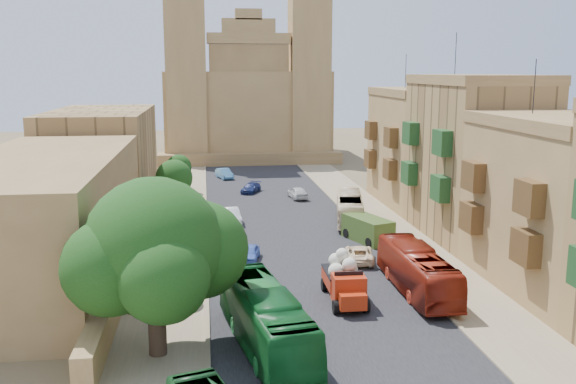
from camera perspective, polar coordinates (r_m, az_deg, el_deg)
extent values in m
plane|color=brown|center=(31.24, 6.41, -16.24)|extent=(260.00, 260.00, 0.00)
cube|color=black|center=(59.12, -0.50, -3.09)|extent=(14.00, 140.00, 0.01)
cube|color=#887659|center=(60.97, 8.41, -2.78)|extent=(5.00, 140.00, 0.01)
cube|color=#887659|center=(58.78, -9.75, -3.33)|extent=(5.00, 140.00, 0.01)
cube|color=#887659|center=(60.33, 6.12, -2.82)|extent=(0.25, 140.00, 0.12)
cube|color=#887659|center=(58.71, -7.31, -3.22)|extent=(0.25, 140.00, 0.12)
cube|color=olive|center=(45.24, 23.18, -1.47)|extent=(8.00, 14.00, 10.50)
cube|color=olive|center=(44.47, 23.71, 5.66)|extent=(8.20, 14.00, 0.80)
cylinder|color=black|center=(46.31, 21.06, 8.75)|extent=(0.06, 0.06, 3.60)
cube|color=#54381C|center=(40.05, 20.36, -4.63)|extent=(0.90, 2.20, 2.00)
cube|color=#54381C|center=(46.90, 15.95, -2.18)|extent=(0.90, 2.20, 2.00)
cube|color=#54381C|center=(39.41, 20.64, -0.50)|extent=(0.90, 2.20, 2.00)
cube|color=#54381C|center=(46.36, 16.14, 1.37)|extent=(0.90, 2.20, 2.00)
cube|color=#9B7746|center=(57.32, 16.22, 2.66)|extent=(8.00, 14.00, 13.00)
cube|color=olive|center=(56.81, 16.59, 9.56)|extent=(8.20, 14.00, 0.80)
cylinder|color=black|center=(59.02, 14.68, 11.82)|extent=(0.06, 0.06, 3.60)
cube|color=#1C471F|center=(52.30, 13.36, 0.32)|extent=(0.90, 2.20, 2.00)
cube|color=#1C471F|center=(59.59, 10.72, 1.67)|extent=(0.90, 2.20, 2.00)
cube|color=#1C471F|center=(51.79, 13.54, 4.28)|extent=(0.90, 2.20, 2.00)
cube|color=#1C471F|center=(59.14, 10.84, 5.16)|extent=(0.90, 2.20, 2.00)
cube|color=olive|center=(70.35, 11.66, 3.67)|extent=(8.00, 14.00, 11.50)
cube|color=olive|center=(69.89, 11.85, 8.68)|extent=(8.20, 14.00, 0.80)
cylinder|color=black|center=(72.19, 10.42, 10.54)|extent=(0.06, 0.06, 3.60)
cube|color=#54381C|center=(65.49, 9.04, 2.03)|extent=(0.90, 2.20, 2.00)
cube|color=#54381C|center=(72.96, 7.31, 2.96)|extent=(0.90, 2.20, 2.00)
cube|color=#54381C|center=(65.09, 9.12, 4.83)|extent=(0.90, 2.20, 2.00)
cube|color=#54381C|center=(72.60, 7.37, 5.48)|extent=(0.90, 2.20, 2.00)
cube|color=olive|center=(49.15, -13.74, -5.20)|extent=(1.00, 40.00, 1.80)
cube|color=olive|center=(47.40, -20.80, -2.07)|extent=(10.00, 28.00, 8.40)
cube|color=#9B7746|center=(72.44, -16.19, 3.07)|extent=(10.00, 22.00, 10.00)
cube|color=olive|center=(108.45, -3.77, 6.95)|extent=(26.00, 20.00, 14.00)
cube|color=olive|center=(98.63, -3.34, 3.01)|extent=(28.00, 4.00, 1.80)
cube|color=olive|center=(99.52, -3.47, 8.34)|extent=(12.00, 2.00, 16.00)
cube|color=olive|center=(99.55, -3.53, 13.47)|extent=(12.60, 2.40, 1.60)
cube|color=olive|center=(99.64, -3.54, 14.44)|extent=(8.00, 2.00, 2.40)
cube|color=olive|center=(99.78, -3.55, 15.47)|extent=(4.00, 2.00, 1.60)
cube|color=olive|center=(100.53, -9.06, 10.82)|extent=(6.00, 6.00, 29.00)
cube|color=olive|center=(101.82, 1.89, 10.94)|extent=(6.00, 6.00, 29.00)
cylinder|color=#36261B|center=(33.49, -11.57, -11.24)|extent=(0.91, 0.91, 3.46)
sphere|color=#11340E|center=(32.25, -11.83, -4.77)|extent=(6.92, 6.92, 6.92)
sphere|color=#11340E|center=(33.34, -7.89, -5.10)|extent=(5.10, 5.10, 5.10)
sphere|color=#11340E|center=(31.89, -15.50, -6.47)|extent=(4.73, 4.73, 4.73)
sphere|color=#11340E|center=(30.38, -11.03, -7.50)|extent=(4.37, 4.37, 4.37)
sphere|color=#11340E|center=(34.09, -13.31, -2.72)|extent=(4.01, 4.01, 4.01)
cylinder|color=#36261B|center=(41.26, -11.45, -8.02)|extent=(0.44, 0.44, 2.04)
sphere|color=#11340E|center=(40.65, -11.56, -5.27)|extent=(2.97, 2.97, 2.97)
cylinder|color=#36261B|center=(52.73, -10.58, -3.77)|extent=(0.44, 0.44, 2.19)
sphere|color=#11340E|center=(52.23, -10.66, -1.42)|extent=(3.18, 3.18, 3.18)
cylinder|color=#36261B|center=(64.38, -10.03, -0.97)|extent=(0.44, 0.44, 2.50)
sphere|color=#11340E|center=(63.92, -10.10, 1.24)|extent=(3.63, 3.63, 3.63)
cylinder|color=#36261B|center=(76.20, -9.63, 0.67)|extent=(0.44, 0.44, 2.03)
sphere|color=#11340E|center=(75.87, -9.68, 2.20)|extent=(2.96, 2.96, 2.96)
cube|color=#B4280D|center=(41.17, 4.78, -7.69)|extent=(2.08, 3.35, 0.83)
cube|color=black|center=(41.02, 4.79, -7.07)|extent=(2.12, 3.40, 0.11)
cube|color=#B4280D|center=(39.17, 5.39, -8.53)|extent=(1.96, 1.60, 1.66)
cube|color=#B4280D|center=(38.28, 5.73, -9.59)|extent=(1.58, 1.13, 0.92)
cube|color=black|center=(38.96, 5.41, -7.63)|extent=(1.75, 0.12, 0.83)
cylinder|color=black|center=(38.52, 4.27, -10.16)|extent=(0.33, 0.83, 0.83)
cylinder|color=black|center=(38.89, 6.98, -10.01)|extent=(0.33, 0.83, 0.83)
cylinder|color=black|center=(42.27, 3.23, -8.22)|extent=(0.33, 0.83, 0.83)
cylinder|color=black|center=(42.61, 5.70, -8.10)|extent=(0.33, 0.83, 0.83)
sphere|color=beige|center=(40.35, 4.30, -7.03)|extent=(1.01, 1.01, 1.01)
sphere|color=beige|center=(40.79, 5.51, -6.85)|extent=(1.01, 1.01, 1.01)
sphere|color=beige|center=(41.47, 4.64, -6.54)|extent=(1.01, 1.01, 1.01)
sphere|color=beige|center=(40.82, 4.27, -6.07)|extent=(0.92, 0.92, 0.92)
sphere|color=beige|center=(40.10, 5.49, -6.47)|extent=(0.92, 0.92, 0.92)
sphere|color=beige|center=(40.60, 4.84, -5.56)|extent=(0.83, 0.83, 0.83)
cube|color=#3C5720|center=(54.32, 7.10, -3.32)|extent=(3.68, 5.37, 2.04)
cylinder|color=black|center=(52.58, 7.26, -4.49)|extent=(0.58, 0.88, 0.81)
cylinder|color=black|center=(53.66, 8.97, -4.22)|extent=(0.58, 0.88, 0.81)
cylinder|color=black|center=(55.34, 5.26, -3.67)|extent=(0.58, 0.88, 0.81)
cylinder|color=black|center=(56.37, 6.92, -3.44)|extent=(0.58, 0.88, 0.81)
imported|color=#156427|center=(33.67, -2.01, -11.18)|extent=(4.49, 11.59, 3.15)
imported|color=maroon|center=(42.45, 11.42, -6.86)|extent=(2.47, 10.47, 2.92)
imported|color=#FFE8BD|center=(60.78, 5.49, -1.44)|extent=(4.19, 10.07, 2.73)
imported|color=#4B70D0|center=(48.72, -3.45, -5.44)|extent=(2.04, 3.59, 1.15)
imported|color=white|center=(60.55, -5.08, -2.12)|extent=(1.93, 4.41, 1.41)
imported|color=#FFE0B4|center=(48.64, 6.35, -5.48)|extent=(2.80, 4.68, 1.22)
imported|color=navy|center=(75.51, -3.32, 0.36)|extent=(2.95, 4.14, 1.11)
imported|color=silver|center=(71.86, 0.84, -0.05)|extent=(2.11, 4.18, 1.37)
imported|color=teal|center=(85.69, -5.68, 1.64)|extent=(2.47, 4.26, 1.33)
imported|color=#26212A|center=(44.88, 11.73, -6.68)|extent=(0.71, 0.55, 1.75)
imported|color=#35363F|center=(49.83, 9.70, -4.84)|extent=(0.48, 1.06, 1.77)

